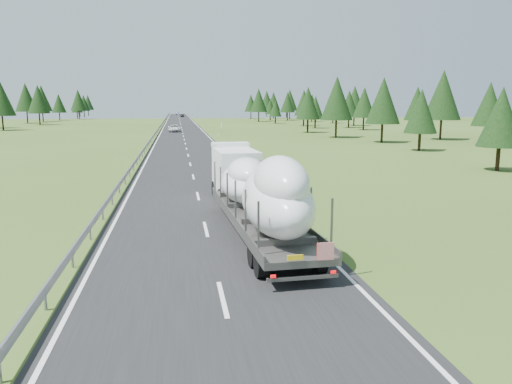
{
  "coord_description": "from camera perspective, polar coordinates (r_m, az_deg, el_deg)",
  "views": [
    {
      "loc": [
        -1.3,
        -14.87,
        6.08
      ],
      "look_at": [
        2.36,
        8.13,
        1.96
      ],
      "focal_mm": 35.0,
      "sensor_mm": 36.0,
      "label": 1
    }
  ],
  "objects": [
    {
      "name": "ground",
      "position": [
        16.11,
        -3.83,
        -12.15
      ],
      "size": [
        400.0,
        400.0,
        0.0
      ],
      "primitive_type": "plane",
      "color": "#354D19",
      "rests_on": "ground"
    },
    {
      "name": "road_surface",
      "position": [
        115.03,
        -8.43,
        6.91
      ],
      "size": [
        10.0,
        400.0,
        0.02
      ],
      "primitive_type": "cube",
      "color": "black",
      "rests_on": "ground"
    },
    {
      "name": "guardrail",
      "position": [
        115.01,
        -11.1,
        7.13
      ],
      "size": [
        0.1,
        400.0,
        0.76
      ],
      "color": "slate",
      "rests_on": "ground"
    },
    {
      "name": "marker_posts",
      "position": [
        170.14,
        -6.46,
        8.11
      ],
      "size": [
        0.13,
        350.08,
        1.0
      ],
      "color": "silver",
      "rests_on": "ground"
    },
    {
      "name": "highway_sign",
      "position": [
        95.34,
        -3.94,
        7.45
      ],
      "size": [
        0.08,
        0.9,
        2.6
      ],
      "color": "slate",
      "rests_on": "ground"
    },
    {
      "name": "tree_line_right",
      "position": [
        129.71,
        9.15,
        10.15
      ],
      "size": [
        27.33,
        286.76,
        12.35
      ],
      "color": "black",
      "rests_on": "ground"
    },
    {
      "name": "boat_truck",
      "position": [
        24.34,
        -0.27,
        0.7
      ],
      "size": [
        3.32,
        19.0,
        4.18
      ],
      "color": "white",
      "rests_on": "ground"
    },
    {
      "name": "distant_van",
      "position": [
        111.72,
        -9.31,
        7.2
      ],
      "size": [
        2.82,
        5.75,
        1.57
      ],
      "primitive_type": "imported",
      "rotation": [
        0.0,
        0.0,
        0.04
      ],
      "color": "silver",
      "rests_on": "ground"
    },
    {
      "name": "distant_car_dark",
      "position": [
        237.83,
        -8.43,
        8.65
      ],
      "size": [
        1.9,
        4.47,
        1.51
      ],
      "primitive_type": "imported",
      "rotation": [
        0.0,
        0.0,
        -0.03
      ],
      "color": "black",
      "rests_on": "ground"
    },
    {
      "name": "distant_car_blue",
      "position": [
        288.96,
        -8.97,
        8.86
      ],
      "size": [
        1.92,
        4.61,
        1.48
      ],
      "primitive_type": "imported",
      "rotation": [
        0.0,
        0.0,
        0.08
      ],
      "color": "#16183E",
      "rests_on": "ground"
    }
  ]
}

